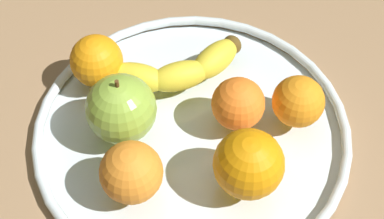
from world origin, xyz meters
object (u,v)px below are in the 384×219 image
at_px(apple, 121,109).
at_px(orange_back_right, 249,164).
at_px(fruit_bowl, 192,129).
at_px(orange_front_right, 97,61).
at_px(orange_back_left, 298,101).
at_px(banana, 180,70).
at_px(orange_front_left, 238,104).
at_px(orange_center, 131,172).

xyz_separation_m(apple, orange_back_right, (0.08, -0.13, -0.00)).
distance_m(fruit_bowl, orange_front_right, 0.14).
bearing_deg(orange_back_left, apple, 152.66).
bearing_deg(orange_back_right, orange_back_left, 22.10).
height_order(banana, orange_front_right, orange_front_right).
xyz_separation_m(orange_back_left, orange_back_right, (-0.10, -0.04, 0.01)).
distance_m(orange_front_left, orange_center, 0.15).
bearing_deg(orange_center, orange_front_right, 76.08).
xyz_separation_m(banana, orange_back_right, (-0.02, -0.16, 0.02)).
height_order(fruit_bowl, orange_back_left, orange_back_left).
bearing_deg(orange_front_left, apple, 153.74).
height_order(orange_back_left, orange_front_right, orange_front_right).
distance_m(orange_back_left, orange_front_left, 0.07).
distance_m(apple, orange_back_right, 0.15).
bearing_deg(apple, orange_front_right, 82.52).
bearing_deg(orange_center, apple, 69.05).
height_order(banana, orange_center, orange_center).
relative_size(banana, orange_back_left, 2.99).
height_order(fruit_bowl, apple, apple).
distance_m(orange_front_left, orange_front_right, 0.18).
bearing_deg(orange_front_left, orange_back_right, -118.13).
xyz_separation_m(orange_back_right, orange_front_left, (0.04, 0.07, -0.01)).
bearing_deg(banana, apple, -147.17).
distance_m(apple, orange_center, 0.08).
relative_size(fruit_bowl, orange_back_right, 4.97).
height_order(banana, orange_back_right, orange_back_right).
distance_m(orange_back_right, orange_center, 0.12).
xyz_separation_m(orange_back_left, orange_front_left, (-0.06, 0.03, 0.00)).
distance_m(fruit_bowl, orange_back_right, 0.11).
bearing_deg(orange_back_right, orange_front_right, 107.07).
relative_size(apple, orange_front_right, 1.37).
distance_m(fruit_bowl, orange_front_left, 0.07).
bearing_deg(fruit_bowl, orange_front_left, -24.05).
bearing_deg(orange_front_left, fruit_bowl, 155.95).
bearing_deg(orange_front_right, orange_back_right, -72.93).
relative_size(orange_back_left, orange_back_right, 0.80).
bearing_deg(orange_back_right, orange_front_left, 61.87).
height_order(apple, orange_back_right, apple).
bearing_deg(banana, orange_front_right, 161.54).
height_order(orange_front_left, orange_front_right, orange_front_right).
height_order(apple, orange_front_left, apple).
bearing_deg(orange_front_right, banana, -33.35).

